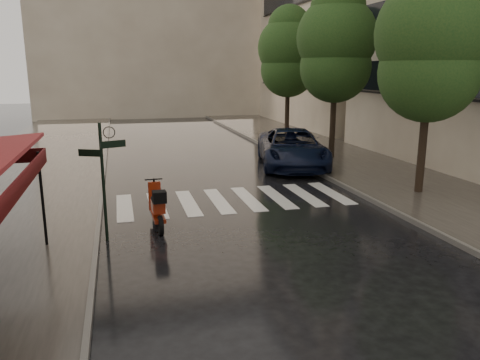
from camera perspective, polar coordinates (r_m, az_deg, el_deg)
name	(u,v)px	position (r m, az deg, el deg)	size (l,w,h in m)	color
ground	(164,284)	(10.17, -9.20, -12.40)	(120.00, 120.00, 0.00)	black
sidewalk_near	(30,174)	(21.91, -24.18, 0.70)	(6.00, 60.00, 0.12)	#38332D
sidewalk_far	(345,158)	(24.23, 12.64, 2.65)	(5.50, 60.00, 0.12)	#38332D
curb_near	(104,170)	(21.60, -16.20, 1.22)	(0.12, 60.00, 0.16)	#595651
curb_far	(293,160)	(23.09, 6.44, 2.42)	(0.12, 60.00, 0.16)	#595651
crosswalk	(233,200)	(16.20, -0.80, -2.40)	(7.85, 3.20, 0.01)	silver
signpost	(103,172)	(12.42, -16.37, 0.89)	(1.17, 0.29, 3.10)	black
haussmann_far	(341,6)	(39.46, 12.16, 20.05)	(8.00, 16.00, 18.50)	tan
backdrop_building	(152,9)	(47.64, -10.66, 19.79)	(22.00, 6.00, 20.00)	tan
tree_near	(432,41)	(17.56, 22.35, 15.37)	(3.80, 3.80, 7.99)	black
tree_mid	(336,44)	(23.54, 11.65, 15.94)	(3.80, 3.80, 8.34)	black
tree_far	(288,52)	(30.05, 5.93, 15.23)	(3.80, 3.80, 8.16)	black
scooter	(157,208)	(13.42, -10.04, -3.34)	(0.52, 1.94, 1.27)	black
parked_car	(292,148)	(21.84, 6.37, 3.89)	(2.86, 6.20, 1.72)	black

